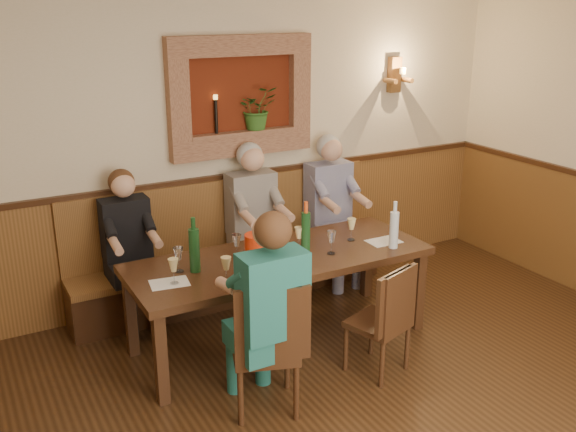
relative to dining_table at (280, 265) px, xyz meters
The scene contains 28 objects.
room_shell 2.21m from the dining_table, 90.00° to the right, with size 6.04×6.04×2.82m.
wainscoting 1.85m from the dining_table, 90.00° to the right, with size 6.02×6.02×1.15m.
wall_niche 1.59m from the dining_table, 77.58° to the left, with size 1.36×0.30×1.06m.
wall_sconce 2.53m from the dining_table, 29.61° to the left, with size 0.25×0.20×0.35m.
dining_table is the anchor object (origin of this frame).
bench 1.01m from the dining_table, 90.00° to the left, with size 3.00×0.45×1.11m.
chair_near_left 1.00m from the dining_table, 124.41° to the right, with size 0.55×0.55×0.97m.
chair_near_right 0.97m from the dining_table, 60.21° to the right, with size 0.48×0.48×0.86m.
person_bench_left 1.28m from the dining_table, 138.98° to the left, with size 0.39×0.48×1.36m.
person_bench_mid 0.86m from the dining_table, 76.71° to the left, with size 0.44×0.54×1.46m.
person_bench_right 1.33m from the dining_table, 39.08° to the left, with size 0.43×0.53×1.45m.
person_chair_front 0.93m from the dining_table, 123.54° to the right, with size 0.43×0.53×1.45m.
spittoon_bucket 0.29m from the dining_table, 168.39° to the right, with size 0.20×0.20×0.23m, color red.
wine_bottle_green_a 0.34m from the dining_table, ahead, with size 0.10×0.10×0.41m.
wine_bottle_green_b 0.74m from the dining_table, behind, with size 0.10×0.10×0.42m.
water_bottle 0.97m from the dining_table, 17.79° to the right, with size 0.08×0.08×0.39m.
tasting_sheet_a 0.94m from the dining_table, behind, with size 0.27×0.19×0.00m, color white.
tasting_sheet_b 0.13m from the dining_table, 124.33° to the right, with size 0.28×0.20×0.00m, color white.
tasting_sheet_c 0.92m from the dining_table, ahead, with size 0.27×0.19×0.00m, color white.
tasting_sheet_d 0.41m from the dining_table, 136.42° to the right, with size 0.32×0.23×0.00m, color white.
wine_glass_0 0.93m from the dining_table, behind, with size 0.08×0.08×0.19m, color #F0D98F, non-canonical shape.
wine_glass_1 0.82m from the dining_table, behind, with size 0.08×0.08×0.19m, color white, non-canonical shape.
wine_glass_2 0.44m from the dining_table, 22.51° to the right, with size 0.08×0.08×0.19m, color white, non-canonical shape.
wine_glass_3 0.64m from the dining_table, 155.95° to the right, with size 0.08×0.08×0.19m, color #F0D98F, non-canonical shape.
wine_glass_4 0.27m from the dining_table, 13.05° to the left, with size 0.08×0.08×0.19m, color #F0D98F, non-canonical shape.
wine_glass_5 0.38m from the dining_table, 157.30° to the left, with size 0.08×0.08×0.19m, color white, non-canonical shape.
wine_glass_6 0.37m from the dining_table, 113.54° to the right, with size 0.08×0.08×0.19m, color #F0D98F, non-canonical shape.
wine_glass_7 0.71m from the dining_table, ahead, with size 0.08×0.08×0.19m, color #F0D98F, non-canonical shape.
Camera 1 is at (-2.20, -2.28, 2.66)m, focal length 40.00 mm.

